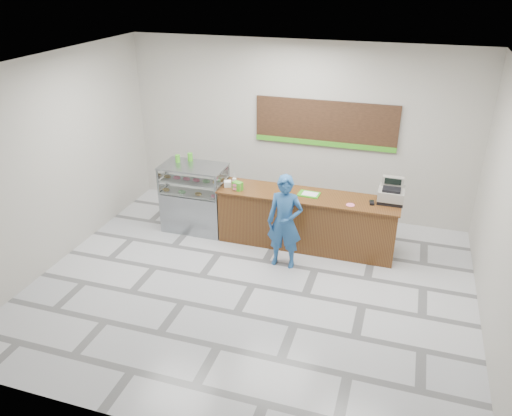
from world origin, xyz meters
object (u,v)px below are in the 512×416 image
(sales_counter, at_px, (307,220))
(display_case, at_px, (195,197))
(customer, at_px, (285,222))
(cash_register, at_px, (391,193))
(serving_tray, at_px, (309,194))

(sales_counter, distance_m, display_case, 2.23)
(customer, bearing_deg, cash_register, 29.54)
(serving_tray, relative_size, customer, 0.23)
(sales_counter, relative_size, display_case, 2.45)
(display_case, height_order, customer, customer)
(cash_register, relative_size, customer, 0.28)
(serving_tray, bearing_deg, sales_counter, -124.91)
(display_case, distance_m, customer, 2.15)
(customer, bearing_deg, display_case, 158.88)
(sales_counter, bearing_deg, display_case, -180.00)
(cash_register, xyz_separation_m, serving_tray, (-1.41, -0.16, -0.14))
(sales_counter, height_order, display_case, display_case)
(display_case, relative_size, cash_register, 2.89)
(sales_counter, bearing_deg, cash_register, 7.11)
(display_case, bearing_deg, serving_tray, 0.50)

